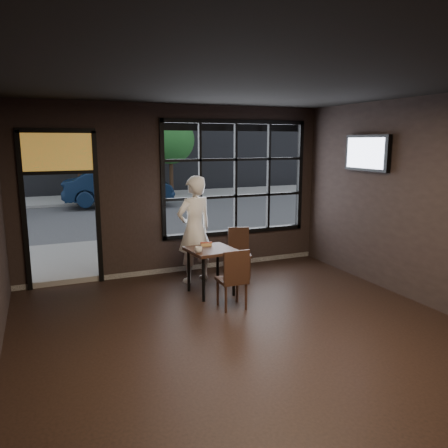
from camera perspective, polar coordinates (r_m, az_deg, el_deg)
name	(u,v)px	position (r m, az deg, el deg)	size (l,w,h in m)	color
floor	(263,348)	(5.67, 5.15, -15.85)	(6.00, 7.00, 0.02)	black
ceiling	(268,78)	(5.12, 5.79, 18.39)	(6.00, 7.00, 0.02)	black
window_frame	(235,178)	(8.77, 1.51, 6.03)	(3.06, 0.12, 2.28)	black
stained_transom	(58,152)	(7.97, -20.91, 8.81)	(1.20, 0.06, 0.70)	orange
street_asphalt	(82,183)	(28.67, -18.09, 5.17)	(60.00, 41.00, 0.04)	#545456
building_across	(75,52)	(28.01, -18.85, 20.48)	(28.00, 12.00, 15.00)	#5B5956
cafe_table	(211,271)	(7.34, -1.72, -6.15)	(0.72, 0.72, 0.78)	black
chair_near	(232,278)	(6.71, 1.02, -7.06)	(0.41, 0.41, 0.94)	black
chair_window	(240,253)	(8.19, 2.08, -3.83)	(0.40, 0.40, 0.92)	black
man	(194,229)	(7.85, -3.89, -0.71)	(0.70, 0.46, 1.93)	white
hotdog	(206,244)	(7.41, -2.33, -2.66)	(0.20, 0.08, 0.06)	tan
cup	(198,250)	(6.98, -3.35, -3.37)	(0.12, 0.12, 0.10)	silver
tv	(367,153)	(8.17, 18.18, 8.81)	(0.12, 1.08, 0.63)	black
navy_car	(119,187)	(17.33, -13.52, 4.71)	(1.44, 4.12, 1.36)	#0B1A32
tree_left	(78,142)	(19.85, -18.57, 10.15)	(2.08, 2.08, 3.54)	#332114
tree_right	(171,140)	(19.97, -7.00, 10.82)	(2.13, 2.13, 3.64)	#332114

